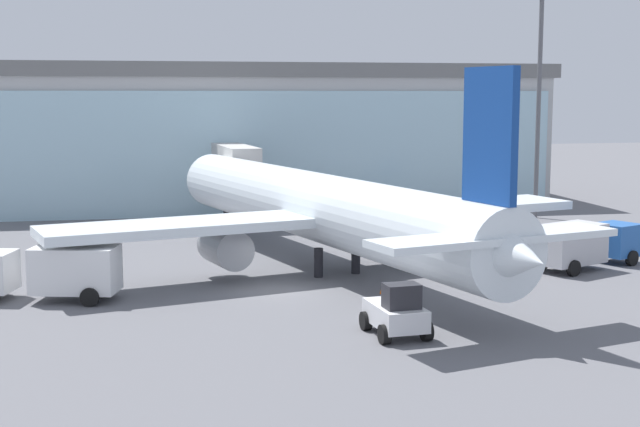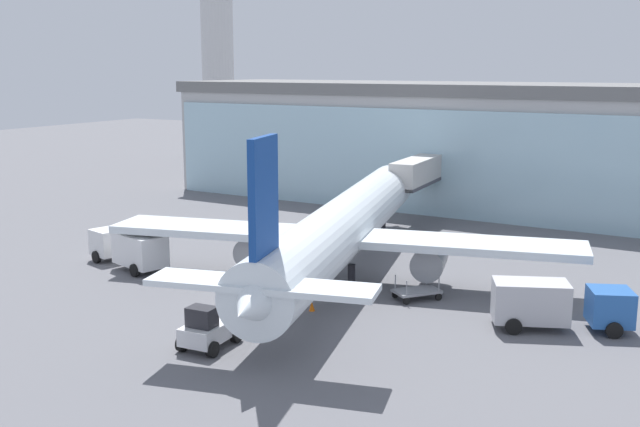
% 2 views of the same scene
% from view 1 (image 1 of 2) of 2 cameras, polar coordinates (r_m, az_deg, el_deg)
% --- Properties ---
extents(ground, '(240.00, 240.00, 0.00)m').
position_cam_1_polar(ground, '(45.35, -2.74, -4.95)').
color(ground, slate).
extents(terminal_building, '(61.10, 18.44, 12.48)m').
position_cam_1_polar(terminal_building, '(80.66, -7.46, 5.00)').
color(terminal_building, '#AEAEAE').
rests_on(terminal_building, ground).
extents(jet_bridge, '(3.01, 12.16, 6.00)m').
position_cam_1_polar(jet_bridge, '(70.18, -5.70, 3.30)').
color(jet_bridge, beige).
rests_on(jet_bridge, ground).
extents(apron_light_mast, '(3.20, 0.40, 17.97)m').
position_cam_1_polar(apron_light_mast, '(73.12, 13.85, 8.08)').
color(apron_light_mast, '#59595E').
rests_on(apron_light_mast, ground).
extents(airplane, '(31.49, 38.43, 10.99)m').
position_cam_1_polar(airplane, '(50.39, -0.00, 0.33)').
color(airplane, white).
rests_on(airplane, ground).
extents(catering_truck, '(7.62, 4.11, 2.65)m').
position_cam_1_polar(catering_truck, '(44.82, -17.03, -3.52)').
color(catering_truck, silver).
rests_on(catering_truck, ground).
extents(fuel_truck, '(7.59, 4.82, 2.65)m').
position_cam_1_polar(fuel_truck, '(52.99, 16.63, -1.82)').
color(fuel_truck, '#2659A5').
rests_on(fuel_truck, ground).
extents(baggage_cart, '(3.01, 3.18, 1.50)m').
position_cam_1_polar(baggage_cart, '(50.79, 7.32, -3.06)').
color(baggage_cart, gray).
rests_on(baggage_cart, ground).
extents(pushback_tug, '(2.33, 3.30, 2.30)m').
position_cam_1_polar(pushback_tug, '(36.91, 4.93, -6.36)').
color(pushback_tug, silver).
rests_on(pushback_tug, ground).
extents(safety_cone_nose, '(0.36, 0.36, 0.55)m').
position_cam_1_polar(safety_cone_nose, '(44.67, 4.06, -4.80)').
color(safety_cone_nose, orange).
rests_on(safety_cone_nose, ground).
extents(safety_cone_wingtip, '(0.36, 0.36, 0.55)m').
position_cam_1_polar(safety_cone_wingtip, '(54.92, 12.42, -2.61)').
color(safety_cone_wingtip, orange).
rests_on(safety_cone_wingtip, ground).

